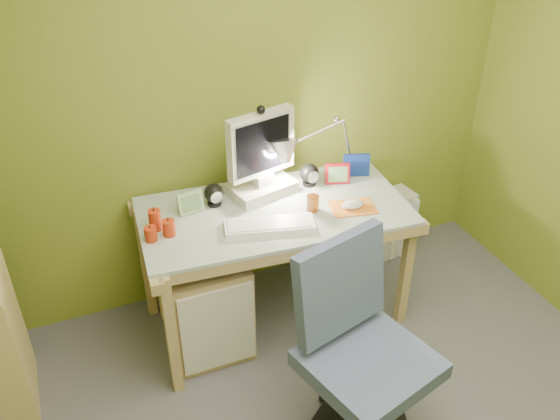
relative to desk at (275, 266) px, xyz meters
name	(u,v)px	position (x,y,z in m)	size (l,w,h in m)	color
wall_back	(237,96)	(-0.04, 0.42, 0.83)	(3.20, 0.01, 2.40)	olive
slope_ceiling	(8,146)	(-1.04, -1.18, 1.48)	(1.10, 3.20, 1.10)	white
desk	(275,266)	(0.00, 0.00, 0.00)	(1.37, 0.69, 0.74)	tan
monitor	(261,149)	(0.00, 0.18, 0.63)	(0.38, 0.22, 0.52)	beige
speaker_left	(214,195)	(-0.27, 0.16, 0.43)	(0.10, 0.10, 0.12)	black
speaker_right	(309,175)	(0.27, 0.16, 0.43)	(0.11, 0.11, 0.13)	black
keyboard	(270,225)	(-0.08, -0.14, 0.38)	(0.44, 0.14, 0.02)	white
mousepad	(353,207)	(0.38, -0.14, 0.37)	(0.23, 0.16, 0.01)	orange
mouse	(353,204)	(0.38, -0.14, 0.39)	(0.12, 0.08, 0.04)	silver
amber_tumbler	(313,203)	(0.18, -0.08, 0.41)	(0.06, 0.06, 0.08)	#8E4714
candle_cluster	(157,225)	(-0.60, 0.01, 0.42)	(0.15, 0.13, 0.11)	#B12D0F
photo_frame_red	(337,174)	(0.42, 0.12, 0.43)	(0.14, 0.02, 0.12)	#AA121B
photo_frame_blue	(356,165)	(0.56, 0.16, 0.43)	(0.15, 0.02, 0.13)	navy
photo_frame_green	(190,202)	(-0.40, 0.14, 0.43)	(0.13, 0.02, 0.11)	#A9D190
desk_lamp	(339,132)	(0.45, 0.18, 0.64)	(0.51, 0.22, 0.55)	#BABBBF
task_chair	(369,361)	(0.06, -0.91, 0.14)	(0.56, 0.56, 1.02)	#414C6B
radiator	(380,227)	(0.84, 0.29, -0.15)	(0.44, 0.18, 0.44)	silver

